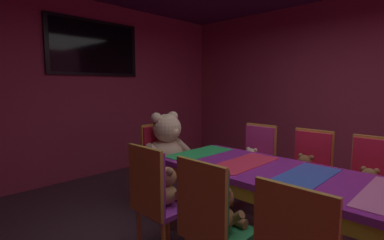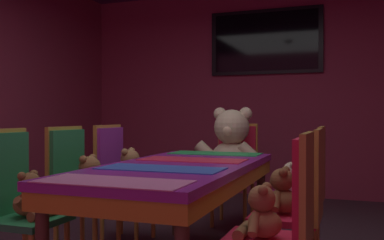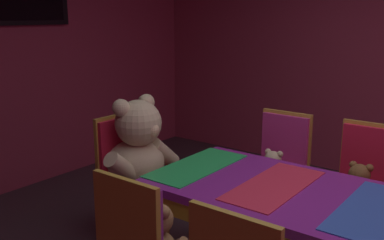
% 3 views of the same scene
% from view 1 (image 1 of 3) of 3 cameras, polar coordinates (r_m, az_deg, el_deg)
% --- Properties ---
extents(wall_back, '(5.20, 0.12, 2.80)m').
position_cam_1_polar(wall_back, '(4.86, -19.32, 5.86)').
color(wall_back, '#99334C').
rests_on(wall_back, ground_plane).
extents(wall_right, '(0.12, 6.40, 2.80)m').
position_cam_1_polar(wall_right, '(4.90, 30.88, 5.28)').
color(wall_right, '#99334C').
rests_on(wall_right, ground_plane).
extents(banquet_table, '(0.90, 2.02, 0.75)m').
position_cam_1_polar(banquet_table, '(2.58, 15.83, -11.45)').
color(banquet_table, purple).
rests_on(banquet_table, ground_plane).
extents(chair_left_1, '(0.42, 0.41, 0.98)m').
position_cam_1_polar(chair_left_1, '(1.96, 3.27, -18.98)').
color(chair_left_1, '#268C4C').
rests_on(chair_left_1, ground_plane).
extents(teddy_left_1, '(0.26, 0.34, 0.32)m').
position_cam_1_polar(teddy_left_1, '(2.06, 6.07, -17.65)').
color(teddy_left_1, olive).
rests_on(teddy_left_1, chair_left_1).
extents(chair_left_2, '(0.42, 0.41, 0.98)m').
position_cam_1_polar(chair_left_2, '(2.36, -7.80, -14.41)').
color(chair_left_2, purple).
rests_on(chair_left_2, ground_plane).
extents(teddy_left_2, '(0.27, 0.35, 0.33)m').
position_cam_1_polar(teddy_left_2, '(2.45, -5.01, -13.52)').
color(teddy_left_2, '#9E7247').
rests_on(teddy_left_2, chair_left_2).
extents(chair_right_0, '(0.42, 0.41, 0.98)m').
position_cam_1_polar(chair_right_0, '(3.16, 32.72, -9.96)').
color(chair_right_0, red).
rests_on(chair_right_0, ground_plane).
extents(teddy_right_0, '(0.22, 0.29, 0.27)m').
position_cam_1_polar(teddy_right_0, '(3.03, 32.13, -11.03)').
color(teddy_right_0, olive).
rests_on(teddy_right_0, chair_right_0).
extents(chair_right_1, '(0.42, 0.41, 0.98)m').
position_cam_1_polar(chair_right_1, '(3.32, 22.79, -8.60)').
color(chair_right_1, red).
rests_on(chair_right_1, ground_plane).
extents(teddy_right_1, '(0.24, 0.31, 0.29)m').
position_cam_1_polar(teddy_right_1, '(3.20, 21.82, -9.42)').
color(teddy_right_1, brown).
rests_on(teddy_right_1, chair_right_1).
extents(chair_right_2, '(0.42, 0.41, 0.98)m').
position_cam_1_polar(chair_right_2, '(3.57, 13.03, -7.17)').
color(chair_right_2, '#CC338C').
rests_on(chair_right_2, ground_plane).
extents(teddy_right_2, '(0.22, 0.28, 0.26)m').
position_cam_1_polar(teddy_right_2, '(3.46, 11.78, -8.01)').
color(teddy_right_2, beige).
rests_on(teddy_right_2, chair_right_2).
extents(throne_chair, '(0.41, 0.42, 0.98)m').
position_cam_1_polar(throne_chair, '(3.56, -6.74, -7.08)').
color(throne_chair, red).
rests_on(throne_chair, ground_plane).
extents(king_teddy_bear, '(0.73, 0.56, 0.69)m').
position_cam_1_polar(king_teddy_bear, '(3.40, -4.94, -5.07)').
color(king_teddy_bear, beige).
rests_on(king_teddy_bear, throne_chair).
extents(wall_tv, '(1.49, 0.06, 0.86)m').
position_cam_1_polar(wall_tv, '(4.82, -19.12, 13.62)').
color(wall_tv, black).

